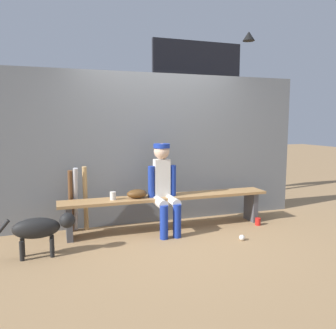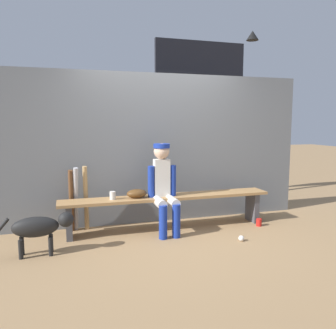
{
  "view_description": "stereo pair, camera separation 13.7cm",
  "coord_description": "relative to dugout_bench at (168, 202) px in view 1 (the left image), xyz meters",
  "views": [
    {
      "loc": [
        -1.52,
        -4.51,
        1.54
      ],
      "look_at": [
        0.0,
        0.0,
        0.94
      ],
      "focal_mm": 36.29,
      "sensor_mm": 36.0,
      "label": 1
    },
    {
      "loc": [
        -1.39,
        -4.55,
        1.54
      ],
      "look_at": [
        0.0,
        0.0,
        0.94
      ],
      "focal_mm": 36.29,
      "sensor_mm": 36.0,
      "label": 2
    }
  ],
  "objects": [
    {
      "name": "dugout_bench",
      "position": [
        0.0,
        0.0,
        0.0
      ],
      "size": [
        3.04,
        0.36,
        0.49
      ],
      "color": "#AD7F4C",
      "rests_on": "ground_plane"
    },
    {
      "name": "bat_wood_tan",
      "position": [
        -1.13,
        0.3,
        0.07
      ],
      "size": [
        0.09,
        0.17,
        0.93
      ],
      "primitive_type": "cylinder",
      "rotation": [
        0.11,
        0.0,
        -0.15
      ],
      "color": "tan",
      "rests_on": "ground_plane"
    },
    {
      "name": "cup_on_ground",
      "position": [
        1.34,
        -0.26,
        -0.34
      ],
      "size": [
        0.08,
        0.08,
        0.11
      ],
      "primitive_type": "cylinder",
      "color": "red",
      "rests_on": "ground_plane"
    },
    {
      "name": "baseball_glove",
      "position": [
        -0.45,
        0.0,
        0.16
      ],
      "size": [
        0.28,
        0.2,
        0.12
      ],
      "primitive_type": "ellipsoid",
      "color": "#593819",
      "rests_on": "dugout_bench"
    },
    {
      "name": "baseball",
      "position": [
        0.77,
        -0.76,
        -0.36
      ],
      "size": [
        0.07,
        0.07,
        0.07
      ],
      "primitive_type": "sphere",
      "color": "white",
      "rests_on": "ground_plane"
    },
    {
      "name": "dog",
      "position": [
        -1.69,
        -0.49,
        -0.06
      ],
      "size": [
        0.84,
        0.2,
        0.49
      ],
      "color": "black",
      "rests_on": "ground_plane"
    },
    {
      "name": "cup_on_bench",
      "position": [
        -0.79,
        -0.01,
        0.15
      ],
      "size": [
        0.08,
        0.08,
        0.11
      ],
      "primitive_type": "cylinder",
      "color": "silver",
      "rests_on": "dugout_bench"
    },
    {
      "name": "bat_aluminum_silver",
      "position": [
        -1.27,
        0.28,
        0.07
      ],
      "size": [
        0.09,
        0.26,
        0.92
      ],
      "primitive_type": "cylinder",
      "rotation": [
        0.21,
        0.0,
        0.08
      ],
      "color": "#B7B7BC",
      "rests_on": "ground_plane"
    },
    {
      "name": "scoreboard",
      "position": [
        1.21,
        1.62,
        1.89
      ],
      "size": [
        2.06,
        0.27,
        3.3
      ],
      "color": "#3F3F42",
      "rests_on": "ground_plane"
    },
    {
      "name": "chainlink_fence",
      "position": [
        0.0,
        0.43,
        0.74
      ],
      "size": [
        4.68,
        0.03,
        2.26
      ],
      "primitive_type": "cube",
      "color": "slate",
      "rests_on": "ground_plane"
    },
    {
      "name": "bat_wood_dark",
      "position": [
        -1.33,
        0.27,
        0.05
      ],
      "size": [
        0.07,
        0.18,
        0.89
      ],
      "primitive_type": "cylinder",
      "rotation": [
        0.13,
        0.0,
        0.02
      ],
      "color": "brown",
      "rests_on": "ground_plane"
    },
    {
      "name": "ground_plane",
      "position": [
        0.0,
        0.0,
        -0.39
      ],
      "size": [
        30.0,
        30.0,
        0.0
      ],
      "primitive_type": "plane",
      "color": "#9E7A51"
    },
    {
      "name": "player_seated",
      "position": [
        -0.09,
        -0.11,
        0.29
      ],
      "size": [
        0.41,
        0.55,
        1.24
      ],
      "color": "silver",
      "rests_on": "ground_plane"
    }
  ]
}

